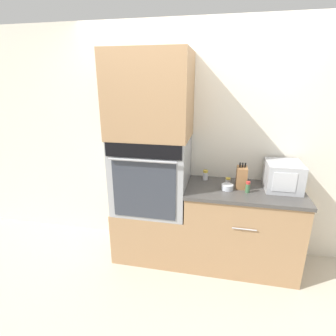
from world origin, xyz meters
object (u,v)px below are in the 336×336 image
object	(u,v)px
knife_block	(242,177)
condiment_jar_mid	(228,181)
condiment_jar_far	(205,175)
microwave	(283,176)
bowl	(227,187)
wall_oven	(152,174)
condiment_jar_near	(248,187)

from	to	relation	value
knife_block	condiment_jar_mid	distance (m)	0.16
condiment_jar_far	microwave	bearing A→B (deg)	-7.55
bowl	condiment_jar_far	size ratio (longest dim) A/B	1.09
microwave	knife_block	distance (m)	0.40
bowl	condiment_jar_mid	bearing A→B (deg)	87.25
wall_oven	condiment_jar_near	distance (m)	0.98
microwave	condiment_jar_mid	bearing A→B (deg)	178.17
microwave	condiment_jar_far	size ratio (longest dim) A/B	3.51
wall_oven	bowl	distance (m)	0.79
knife_block	condiment_jar_mid	bearing A→B (deg)	151.96
condiment_jar_mid	condiment_jar_far	size ratio (longest dim) A/B	0.63
wall_oven	condiment_jar_mid	size ratio (longest dim) A/B	11.80
microwave	condiment_jar_far	xyz separation A→B (m)	(-0.77, 0.10, -0.08)
knife_block	microwave	bearing A→B (deg)	7.34
condiment_jar_near	condiment_jar_mid	distance (m)	0.26
condiment_jar_mid	condiment_jar_far	world-z (taller)	condiment_jar_far
condiment_jar_mid	condiment_jar_far	xyz separation A→B (m)	(-0.24, 0.08, 0.02)
wall_oven	condiment_jar_near	world-z (taller)	wall_oven
bowl	microwave	bearing A→B (deg)	14.51
condiment_jar_near	condiment_jar_far	distance (m)	0.50
wall_oven	microwave	size ratio (longest dim) A/B	2.10
microwave	wall_oven	bearing A→B (deg)	-175.86
condiment_jar_near	condiment_jar_far	bearing A→B (deg)	147.76
wall_oven	condiment_jar_mid	xyz separation A→B (m)	(0.80, 0.11, -0.06)
knife_block	condiment_jar_near	xyz separation A→B (m)	(0.06, -0.12, -0.06)
wall_oven	bowl	xyz separation A→B (m)	(0.79, -0.04, -0.06)
bowl	knife_block	bearing A→B (deg)	32.66
condiment_jar_mid	bowl	bearing A→B (deg)	-92.75
bowl	wall_oven	bearing A→B (deg)	176.95
condiment_jar_near	condiment_jar_far	xyz separation A→B (m)	(-0.43, 0.27, -0.00)
knife_block	condiment_jar_near	world-z (taller)	knife_block
knife_block	bowl	bearing A→B (deg)	-147.34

